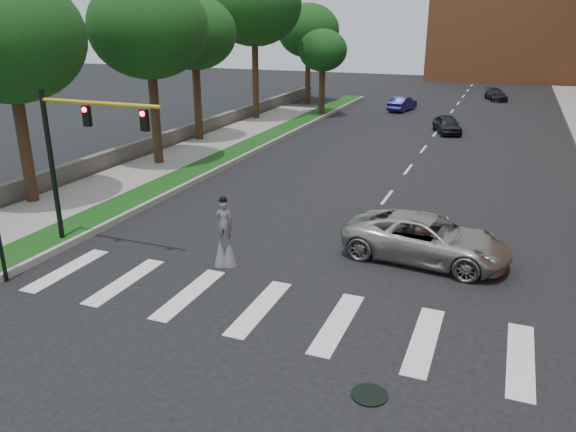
{
  "coord_description": "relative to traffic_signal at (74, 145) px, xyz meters",
  "views": [
    {
      "loc": [
        5.36,
        -13.34,
        8.69
      ],
      "look_at": [
        -1.9,
        5.0,
        1.7
      ],
      "focal_mm": 35.0,
      "sensor_mm": 36.0,
      "label": 1
    }
  ],
  "objects": [
    {
      "name": "car_far",
      "position": [
        13.4,
        50.85,
        -3.55
      ],
      "size": [
        2.92,
        4.48,
        1.21
      ],
      "primitive_type": "imported",
      "rotation": [
        0.0,
        0.0,
        0.32
      ],
      "color": "black",
      "rests_on": "ground"
    },
    {
      "name": "tree_1",
      "position": [
        -6.25,
        3.52,
        3.67
      ],
      "size": [
        6.88,
        6.88,
        10.77
      ],
      "color": "#332114",
      "rests_on": "ground"
    },
    {
      "name": "manhole",
      "position": [
        12.78,
        -5.0,
        -4.13
      ],
      "size": [
        0.9,
        0.9,
        0.04
      ],
      "primitive_type": "cylinder",
      "color": "black",
      "rests_on": "ground"
    },
    {
      "name": "tree_3",
      "position": [
        -6.17,
        19.6,
        3.48
      ],
      "size": [
        5.98,
        5.98,
        10.22
      ],
      "color": "#332114",
      "rests_on": "ground"
    },
    {
      "name": "median_curb",
      "position": [
        -0.67,
        17.0,
        -4.01
      ],
      "size": [
        0.2,
        60.0,
        0.28
      ],
      "primitive_type": "cube",
      "color": "#989993",
      "rests_on": "ground"
    },
    {
      "name": "car_near",
      "position": [
        10.57,
        29.53,
        -3.45
      ],
      "size": [
        2.98,
        4.42,
        1.4
      ],
      "primitive_type": "imported",
      "rotation": [
        0.0,
        0.0,
        0.36
      ],
      "color": "black",
      "rests_on": "ground"
    },
    {
      "name": "building_backdrop",
      "position": [
        15.78,
        75.0,
        4.85
      ],
      "size": [
        26.0,
        14.0,
        18.0
      ],
      "primitive_type": "cube",
      "color": "#C1683C",
      "rests_on": "ground"
    },
    {
      "name": "sidewalk_left",
      "position": [
        -4.72,
        7.0,
        -4.06
      ],
      "size": [
        4.0,
        60.0,
        0.18
      ],
      "primitive_type": "cube",
      "color": "gray",
      "rests_on": "ground"
    },
    {
      "name": "traffic_signal",
      "position": [
        0.0,
        0.0,
        0.0
      ],
      "size": [
        5.3,
        0.23,
        6.2
      ],
      "color": "black",
      "rests_on": "ground"
    },
    {
      "name": "tree_2",
      "position": [
        -4.87,
        12.37,
        3.98
      ],
      "size": [
        6.92,
        6.92,
        11.1
      ],
      "color": "#332114",
      "rests_on": "ground"
    },
    {
      "name": "car_mid",
      "position": [
        5.14,
        39.48,
        -3.45
      ],
      "size": [
        2.31,
        4.46,
        1.4
      ],
      "primitive_type": "imported",
      "rotation": [
        0.0,
        0.0,
        2.94
      ],
      "color": "#1A1854",
      "rests_on": "ground"
    },
    {
      "name": "tree_4",
      "position": [
        -6.11,
        29.59,
        5.57
      ],
      "size": [
        8.09,
        8.09,
        13.19
      ],
      "color": "#332114",
      "rests_on": "ground"
    },
    {
      "name": "stone_wall",
      "position": [
        -7.22,
        19.0,
        -3.6
      ],
      "size": [
        0.5,
        56.0,
        1.1
      ],
      "primitive_type": "cube",
      "color": "#544F48",
      "rests_on": "ground"
    },
    {
      "name": "suv_crossing",
      "position": [
        12.77,
        3.79,
        -3.3
      ],
      "size": [
        6.43,
        3.49,
        1.71
      ],
      "primitive_type": "imported",
      "rotation": [
        0.0,
        0.0,
        1.46
      ],
      "color": "#AAA7A0",
      "rests_on": "ground"
    },
    {
      "name": "stilt_performer",
      "position": [
        5.98,
        0.5,
        -3.12
      ],
      "size": [
        0.82,
        0.62,
        2.71
      ],
      "rotation": [
        0.0,
        0.0,
        3.46
      ],
      "color": "#332114",
      "rests_on": "ground"
    },
    {
      "name": "tree_6",
      "position": [
        -1.25,
        33.56,
        1.69
      ],
      "size": [
        4.4,
        4.4,
        7.78
      ],
      "color": "#332114",
      "rests_on": "ground"
    },
    {
      "name": "ground_plane",
      "position": [
        9.78,
        -3.0,
        -4.15
      ],
      "size": [
        160.0,
        160.0,
        0.0
      ],
      "primitive_type": "plane",
      "color": "black",
      "rests_on": "ground"
    },
    {
      "name": "grass_median",
      "position": [
        -1.72,
        17.0,
        -4.03
      ],
      "size": [
        2.0,
        60.0,
        0.25
      ],
      "primitive_type": "cube",
      "color": "#113B10",
      "rests_on": "ground"
    },
    {
      "name": "tree_5",
      "position": [
        -5.43,
        41.35,
        3.24
      ],
      "size": [
        6.43,
        6.43,
        10.16
      ],
      "color": "#332114",
      "rests_on": "ground"
    }
  ]
}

